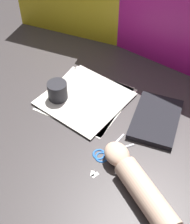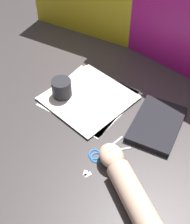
# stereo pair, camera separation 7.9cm
# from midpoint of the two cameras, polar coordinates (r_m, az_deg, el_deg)

# --- Properties ---
(ground_plane) EXTENTS (6.00, 6.00, 0.00)m
(ground_plane) POSITION_cam_midpoint_polar(r_m,az_deg,el_deg) (1.09, -0.60, -3.24)
(ground_plane) COLOR #3D3838
(backdrop_panel_left) EXTENTS (0.82, 0.16, 0.40)m
(backdrop_panel_left) POSITION_cam_midpoint_polar(r_m,az_deg,el_deg) (1.40, -0.75, 19.71)
(backdrop_panel_left) COLOR yellow
(backdrop_panel_left) RESTS_ON ground_plane
(backdrop_panel_center) EXTENTS (0.68, 0.07, 0.57)m
(backdrop_panel_center) POSITION_cam_midpoint_polar(r_m,az_deg,el_deg) (1.24, 11.56, 19.44)
(backdrop_panel_center) COLOR #D81E9E
(backdrop_panel_center) RESTS_ON ground_plane
(paper_stack) EXTENTS (0.31, 0.32, 0.01)m
(paper_stack) POSITION_cam_midpoint_polar(r_m,az_deg,el_deg) (1.19, -3.61, 2.48)
(paper_stack) COLOR white
(paper_stack) RESTS_ON ground_plane
(book_closed) EXTENTS (0.20, 0.26, 0.02)m
(book_closed) POSITION_cam_midpoint_polar(r_m,az_deg,el_deg) (1.12, 9.10, -1.36)
(book_closed) COLOR black
(book_closed) RESTS_ON ground_plane
(scissors) EXTENTS (0.11, 0.15, 0.01)m
(scissors) POSITION_cam_midpoint_polar(r_m,az_deg,el_deg) (1.02, -0.04, -7.30)
(scissors) COLOR silver
(scissors) RESTS_ON ground_plane
(hand_forearm) EXTENTS (0.32, 0.22, 0.07)m
(hand_forearm) POSITION_cam_midpoint_polar(r_m,az_deg,el_deg) (0.92, 5.53, -13.20)
(hand_forearm) COLOR beige
(hand_forearm) RESTS_ON ground_plane
(paper_scrap_near) EXTENTS (0.02, 0.02, 0.00)m
(paper_scrap_near) POSITION_cam_midpoint_polar(r_m,az_deg,el_deg) (0.98, -2.83, -11.25)
(paper_scrap_near) COLOR white
(paper_scrap_near) RESTS_ON ground_plane
(paper_scrap_mid) EXTENTS (0.02, 0.03, 0.00)m
(paper_scrap_mid) POSITION_cam_midpoint_polar(r_m,az_deg,el_deg) (0.99, 1.64, -10.69)
(paper_scrap_mid) COLOR white
(paper_scrap_mid) RESTS_ON ground_plane
(paper_scrap_far) EXTENTS (0.02, 0.03, 0.00)m
(paper_scrap_far) POSITION_cam_midpoint_polar(r_m,az_deg,el_deg) (0.98, -2.34, -11.52)
(paper_scrap_far) COLOR white
(paper_scrap_far) RESTS_ON ground_plane
(mug) EXTENTS (0.07, 0.07, 0.08)m
(mug) POSITION_cam_midpoint_polar(r_m,az_deg,el_deg) (1.18, -8.77, 3.63)
(mug) COLOR #232328
(mug) RESTS_ON ground_plane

